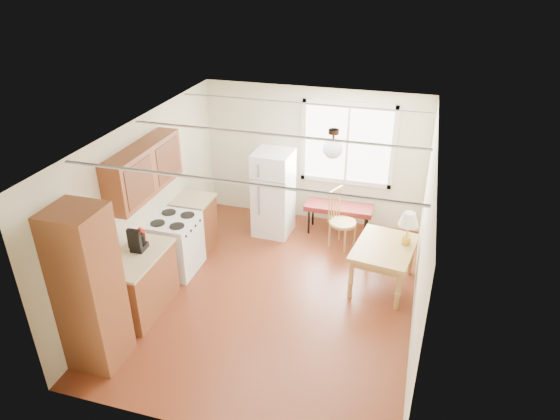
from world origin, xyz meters
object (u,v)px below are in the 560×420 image
at_px(refrigerator, 273,193).
at_px(chair, 338,214).
at_px(dining_table, 384,252).
at_px(bench, 339,208).

relative_size(refrigerator, chair, 1.50).
bearing_deg(dining_table, refrigerator, 160.08).
distance_m(dining_table, chair, 1.30).
xyz_separation_m(bench, dining_table, (0.92, -1.38, 0.10)).
distance_m(refrigerator, dining_table, 2.33).
bearing_deg(dining_table, chair, 139.82).
bearing_deg(bench, dining_table, -56.43).
distance_m(refrigerator, bench, 1.19).
bearing_deg(chair, bench, 121.51).
bearing_deg(bench, chair, -81.74).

